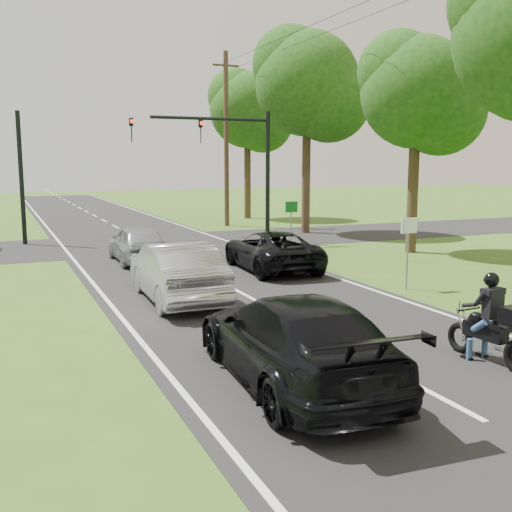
# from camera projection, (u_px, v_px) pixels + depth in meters

# --- Properties ---
(ground) EXTENTS (140.00, 140.00, 0.00)m
(ground) POSITION_uv_depth(u_px,v_px,m) (317.00, 333.00, 13.16)
(ground) COLOR #355A19
(ground) RESTS_ON ground
(road) EXTENTS (8.00, 100.00, 0.01)m
(road) POSITION_uv_depth(u_px,v_px,m) (185.00, 263.00, 22.23)
(road) COLOR black
(road) RESTS_ON ground
(cross_road) EXTENTS (60.00, 7.00, 0.01)m
(cross_road) POSITION_uv_depth(u_px,v_px,m) (147.00, 244.00, 27.67)
(cross_road) COLOR black
(cross_road) RESTS_ON ground
(motorcycle_rider) EXTENTS (0.57, 2.03, 1.75)m
(motorcycle_rider) POSITION_uv_depth(u_px,v_px,m) (492.00, 328.00, 11.06)
(motorcycle_rider) COLOR black
(motorcycle_rider) RESTS_ON ground
(dark_suv) EXTENTS (2.55, 5.03, 1.36)m
(dark_suv) POSITION_uv_depth(u_px,v_px,m) (271.00, 250.00, 20.83)
(dark_suv) COLOR black
(dark_suv) RESTS_ON road
(silver_sedan) EXTENTS (1.83, 4.88, 1.59)m
(silver_sedan) POSITION_uv_depth(u_px,v_px,m) (176.00, 272.00, 16.12)
(silver_sedan) COLOR #BABABF
(silver_sedan) RESTS_ON road
(silver_suv) EXTENTS (1.72, 4.20, 1.42)m
(silver_suv) POSITION_uv_depth(u_px,v_px,m) (138.00, 243.00, 22.35)
(silver_suv) COLOR #AAAEB3
(silver_suv) RESTS_ON road
(dark_car_behind) EXTENTS (2.49, 5.41, 1.53)m
(dark_car_behind) POSITION_uv_depth(u_px,v_px,m) (294.00, 339.00, 10.05)
(dark_car_behind) COLOR black
(dark_car_behind) RESTS_ON road
(traffic_signal) EXTENTS (6.38, 0.44, 6.00)m
(traffic_signal) POSITION_uv_depth(u_px,v_px,m) (230.00, 153.00, 26.52)
(traffic_signal) COLOR black
(traffic_signal) RESTS_ON ground
(signal_pole_far) EXTENTS (0.20, 0.20, 6.00)m
(signal_pole_far) POSITION_uv_depth(u_px,v_px,m) (21.00, 179.00, 26.97)
(signal_pole_far) COLOR black
(signal_pole_far) RESTS_ON ground
(utility_pole_far) EXTENTS (1.60, 0.28, 10.00)m
(utility_pole_far) POSITION_uv_depth(u_px,v_px,m) (226.00, 139.00, 34.76)
(utility_pole_far) COLOR #4C3522
(utility_pole_far) RESTS_ON ground
(sign_white) EXTENTS (0.55, 0.07, 2.12)m
(sign_white) POSITION_uv_depth(u_px,v_px,m) (409.00, 236.00, 17.47)
(sign_white) COLOR slate
(sign_white) RESTS_ON ground
(sign_green) EXTENTS (0.55, 0.07, 2.12)m
(sign_green) POSITION_uv_depth(u_px,v_px,m) (291.00, 214.00, 24.80)
(sign_green) COLOR slate
(sign_green) RESTS_ON ground
(tree_row_c) EXTENTS (4.80, 4.65, 8.76)m
(tree_row_c) POSITION_uv_depth(u_px,v_px,m) (425.00, 99.00, 24.01)
(tree_row_c) COLOR #332316
(tree_row_c) RESTS_ON ground
(tree_row_d) EXTENTS (5.76, 5.58, 10.45)m
(tree_row_d) POSITION_uv_depth(u_px,v_px,m) (315.00, 90.00, 30.78)
(tree_row_d) COLOR #332316
(tree_row_d) RESTS_ON ground
(tree_row_e) EXTENTS (5.28, 5.12, 9.61)m
(tree_row_e) POSITION_uv_depth(u_px,v_px,m) (253.00, 114.00, 39.20)
(tree_row_e) COLOR #332316
(tree_row_e) RESTS_ON ground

